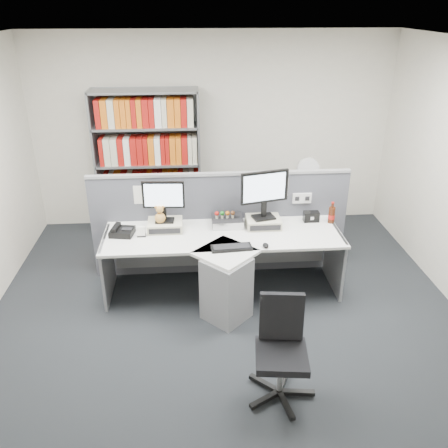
{
  "coord_description": "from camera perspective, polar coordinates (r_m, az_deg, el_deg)",
  "views": [
    {
      "loc": [
        -0.33,
        -3.73,
        3.02
      ],
      "look_at": [
        0.0,
        0.65,
        0.92
      ],
      "focal_mm": 37.5,
      "sensor_mm": 36.0,
      "label": 1
    }
  ],
  "objects": [
    {
      "name": "speaker",
      "position": [
        5.47,
        10.58,
        0.9
      ],
      "size": [
        0.18,
        0.1,
        0.12
      ],
      "primitive_type": "cube",
      "color": "black",
      "rests_on": "desk"
    },
    {
      "name": "plush_toy",
      "position": [
        5.14,
        -7.81,
        1.03
      ],
      "size": [
        0.12,
        0.12,
        0.2
      ],
      "color": "gold",
      "rests_on": "monitor_riser_left"
    },
    {
      "name": "ground",
      "position": [
        4.81,
        0.59,
        -13.34
      ],
      "size": [
        5.5,
        5.5,
        0.0
      ],
      "primitive_type": "plane",
      "color": "#272A2E",
      "rests_on": "ground"
    },
    {
      "name": "shelving_unit",
      "position": [
        6.53,
        -9.16,
        7.0
      ],
      "size": [
        1.41,
        0.4,
        2.0
      ],
      "color": "gray",
      "rests_on": "ground"
    },
    {
      "name": "monitor_right",
      "position": [
        5.13,
        4.96,
        4.06
      ],
      "size": [
        0.53,
        0.23,
        0.55
      ],
      "color": "black",
      "rests_on": "monitor_riser_right"
    },
    {
      "name": "desktop_pc",
      "position": [
        5.29,
        0.41,
        0.37
      ],
      "size": [
        0.34,
        0.31,
        0.09
      ],
      "color": "black",
      "rests_on": "desk"
    },
    {
      "name": "office_chair",
      "position": [
        3.98,
        6.99,
        -14.56
      ],
      "size": [
        0.57,
        0.58,
        0.88
      ],
      "color": "silver",
      "rests_on": "ground"
    },
    {
      "name": "desk_phone",
      "position": [
        5.19,
        -12.37,
        -0.89
      ],
      "size": [
        0.28,
        0.26,
        0.1
      ],
      "color": "black",
      "rests_on": "desk"
    },
    {
      "name": "desk",
      "position": [
        5.04,
        0.05,
        -5.03
      ],
      "size": [
        2.6,
        1.2,
        0.72
      ],
      "color": "white",
      "rests_on": "ground"
    },
    {
      "name": "desk_calendar",
      "position": [
        5.11,
        -10.04,
        -0.98
      ],
      "size": [
        0.09,
        0.07,
        0.11
      ],
      "color": "black",
      "rests_on": "desk"
    },
    {
      "name": "figurines",
      "position": [
        5.24,
        0.1,
        1.24
      ],
      "size": [
        0.23,
        0.05,
        0.09
      ],
      "color": "beige",
      "rests_on": "desktop_pc"
    },
    {
      "name": "partition",
      "position": [
        5.52,
        -0.41,
        0.14
      ],
      "size": [
        3.0,
        0.08,
        1.27
      ],
      "color": "#52545D",
      "rests_on": "ground"
    },
    {
      "name": "filing_cabinet",
      "position": [
        6.5,
        9.72,
        0.92
      ],
      "size": [
        0.45,
        0.61,
        0.7
      ],
      "color": "gray",
      "rests_on": "ground"
    },
    {
      "name": "desk_fan",
      "position": [
        6.26,
        10.16,
        6.36
      ],
      "size": [
        0.29,
        0.17,
        0.48
      ],
      "color": "white",
      "rests_on": "filing_cabinet"
    },
    {
      "name": "monitor_riser_right",
      "position": [
        5.27,
        4.82,
        0.22
      ],
      "size": [
        0.38,
        0.31,
        0.1
      ],
      "color": "beige",
      "rests_on": "desk"
    },
    {
      "name": "cola_bottle",
      "position": [
        5.47,
        12.98,
        1.09
      ],
      "size": [
        0.08,
        0.08,
        0.25
      ],
      "color": "#3F190A",
      "rests_on": "desk"
    },
    {
      "name": "monitor_riser_left",
      "position": [
        5.22,
        -7.19,
        -0.16
      ],
      "size": [
        0.38,
        0.31,
        0.1
      ],
      "color": "beige",
      "rests_on": "desk"
    },
    {
      "name": "monitor_left",
      "position": [
        5.09,
        -7.39,
        3.17
      ],
      "size": [
        0.46,
        0.16,
        0.47
      ],
      "color": "black",
      "rests_on": "monitor_riser_left"
    },
    {
      "name": "keyboard",
      "position": [
        4.8,
        0.91,
        -2.88
      ],
      "size": [
        0.43,
        0.19,
        0.03
      ],
      "color": "black",
      "rests_on": "desk"
    },
    {
      "name": "room_shell",
      "position": [
        3.94,
        0.71,
        7.37
      ],
      "size": [
        5.04,
        5.54,
        2.72
      ],
      "color": "silver",
      "rests_on": "ground"
    },
    {
      "name": "mouse",
      "position": [
        4.85,
        5.1,
        -2.62
      ],
      "size": [
        0.06,
        0.1,
        0.04
      ],
      "primitive_type": "ellipsoid",
      "color": "black",
      "rests_on": "desk"
    }
  ]
}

